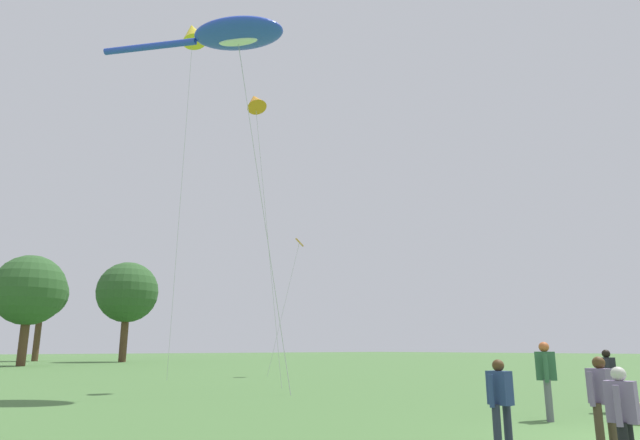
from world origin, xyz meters
The scene contains 12 objects.
big_show_kite centered at (-0.56, 13.48, 13.98)m, with size 5.84×6.88×14.40m.
person_grey_haired_man centered at (4.13, 2.28, 0.88)m, with size 0.51×0.45×1.53m.
person_tall_center centered at (-3.25, -0.97, 0.78)m, with size 0.48×0.37×1.35m.
person_short_left centered at (-2.73, 1.04, 0.81)m, with size 0.50×0.37×1.39m.
person_redhead_woman centered at (-1.61, -0.03, 0.83)m, with size 0.50×0.41×1.44m.
person_child_front centered at (1.45, 2.50, 0.99)m, with size 0.55×0.50×1.70m.
small_kite_box_yellow centered at (9.20, 21.79, 7.41)m, with size 2.32×0.77×8.12m.
small_kite_streamer_purple centered at (0.40, 19.32, 17.24)m, with size 2.10×4.21×17.96m.
small_kite_tiny_distant centered at (1.63, 15.17, 12.31)m, with size 1.56×1.49×12.89m.
tree_pine_center centered at (6.23, 69.30, 8.00)m, with size 6.06×6.06×11.10m.
tree_oak_left centered at (12.98, 59.19, 7.83)m, with size 6.96×6.96×11.37m.
tree_broad_distant centered at (0.93, 50.93, 6.65)m, with size 6.32×6.32×9.85m.
Camera 1 is at (-10.60, -3.98, 1.57)m, focal length 30.58 mm.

